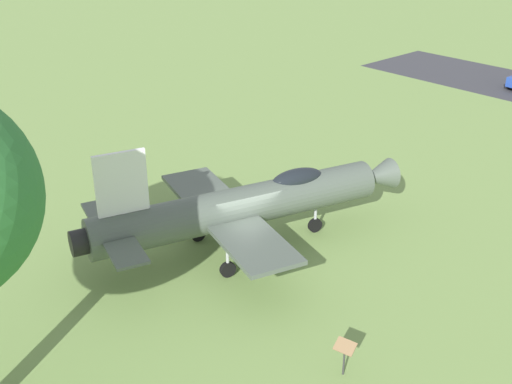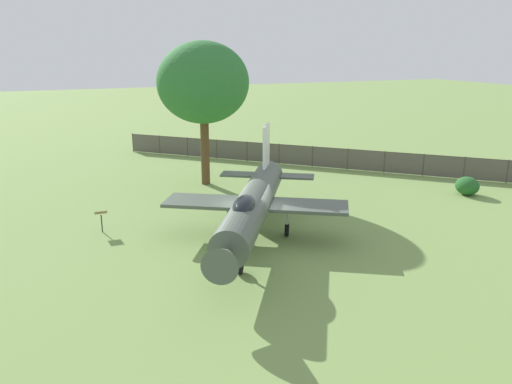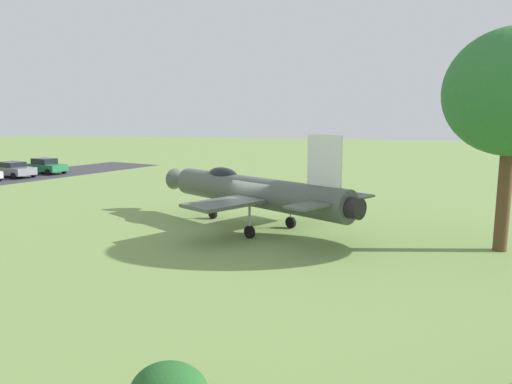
{
  "view_description": "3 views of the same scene",
  "coord_description": "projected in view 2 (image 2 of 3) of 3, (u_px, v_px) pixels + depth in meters",
  "views": [
    {
      "loc": [
        -17.62,
        -11.74,
        12.68
      ],
      "look_at": [
        1.1,
        -0.08,
        2.13
      ],
      "focal_mm": 43.95,
      "sensor_mm": 36.0,
      "label": 1
    },
    {
      "loc": [
        20.69,
        -8.6,
        8.85
      ],
      "look_at": [
        1.42,
        -0.47,
        2.91
      ],
      "focal_mm": 35.7,
      "sensor_mm": 36.0,
      "label": 2
    },
    {
      "loc": [
        -5.94,
        22.84,
        5.71
      ],
      "look_at": [
        -0.04,
        -0.07,
        1.92
      ],
      "focal_mm": 33.05,
      "sensor_mm": 36.0,
      "label": 3
    }
  ],
  "objects": [
    {
      "name": "shade_tree",
      "position": [
        203.0,
        83.0,
        32.54
      ],
      "size": [
        5.5,
        5.96,
        9.32
      ],
      "color": "brown",
      "rests_on": "ground_plane"
    },
    {
      "name": "ground_plane",
      "position": [
        254.0,
        243.0,
        23.97
      ],
      "size": [
        200.0,
        200.0,
        0.0
      ],
      "primitive_type": "plane",
      "color": "#75934C"
    },
    {
      "name": "display_jet",
      "position": [
        252.0,
        205.0,
        23.09
      ],
      "size": [
        12.36,
        9.29,
        4.94
      ],
      "rotation": [
        0.0,
        0.0,
        5.73
      ],
      "color": "#4C564C",
      "rests_on": "ground_plane"
    },
    {
      "name": "shrub_near_fence",
      "position": [
        467.0,
        186.0,
        31.64
      ],
      "size": [
        1.53,
        1.34,
        1.14
      ],
      "color": "#235B26",
      "rests_on": "ground_plane"
    },
    {
      "name": "info_plaque",
      "position": [
        101.0,
        216.0,
        25.1
      ],
      "size": [
        0.42,
        0.62,
        1.14
      ],
      "color": "#333333",
      "rests_on": "ground_plane"
    },
    {
      "name": "perimeter_fence",
      "position": [
        330.0,
        157.0,
        38.64
      ],
      "size": [
        24.72,
        25.48,
        1.61
      ],
      "rotation": [
        0.0,
        0.0,
        10.23
      ],
      "color": "#4C4238",
      "rests_on": "ground_plane"
    }
  ]
}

